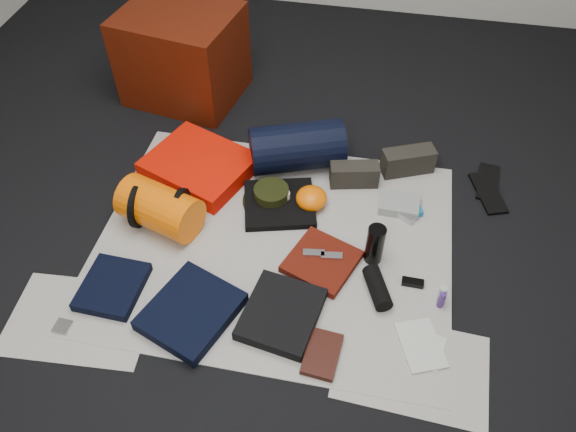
% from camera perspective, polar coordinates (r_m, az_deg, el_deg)
% --- Properties ---
extents(floor, '(4.50, 4.50, 0.02)m').
position_cam_1_polar(floor, '(2.59, -1.40, -2.92)').
color(floor, black).
rests_on(floor, ground).
extents(newspaper_mat, '(1.60, 1.30, 0.01)m').
position_cam_1_polar(newspaper_mat, '(2.58, -1.41, -2.74)').
color(newspaper_mat, silver).
rests_on(newspaper_mat, floor).
extents(newspaper_sheet_front_left, '(0.61, 0.44, 0.00)m').
position_cam_1_polar(newspaper_sheet_front_left, '(2.50, -20.37, -9.81)').
color(newspaper_sheet_front_left, silver).
rests_on(newspaper_sheet_front_left, floor).
extents(newspaper_sheet_front_right, '(0.60, 0.43, 0.00)m').
position_cam_1_polar(newspaper_sheet_front_right, '(2.29, 12.46, -14.71)').
color(newspaper_sheet_front_right, silver).
rests_on(newspaper_sheet_front_right, floor).
extents(red_cabinet, '(0.69, 0.61, 0.51)m').
position_cam_1_polar(red_cabinet, '(3.34, -10.65, 15.76)').
color(red_cabinet, '#511405').
rests_on(red_cabinet, floor).
extents(sleeping_pad, '(0.61, 0.56, 0.09)m').
position_cam_1_polar(sleeping_pad, '(2.90, -8.99, 5.09)').
color(sleeping_pad, '#F61702').
rests_on(sleeping_pad, newspaper_mat).
extents(stuff_sack, '(0.41, 0.32, 0.22)m').
position_cam_1_polar(stuff_sack, '(2.64, -12.87, 0.79)').
color(stuff_sack, '#FF6604').
rests_on(stuff_sack, newspaper_mat).
extents(sack_strap_left, '(0.02, 0.22, 0.22)m').
position_cam_1_polar(sack_strap_left, '(2.67, -14.86, 1.09)').
color(sack_strap_left, black).
rests_on(sack_strap_left, newspaper_mat).
extents(sack_strap_right, '(0.03, 0.22, 0.22)m').
position_cam_1_polar(sack_strap_right, '(2.60, -10.83, 0.49)').
color(sack_strap_right, black).
rests_on(sack_strap_right, newspaper_mat).
extents(navy_duffel, '(0.52, 0.39, 0.24)m').
position_cam_1_polar(navy_duffel, '(2.85, 0.92, 7.02)').
color(navy_duffel, black).
rests_on(navy_duffel, newspaper_mat).
extents(boonie_brim, '(0.31, 0.31, 0.01)m').
position_cam_1_polar(boonie_brim, '(2.75, -1.68, 1.61)').
color(boonie_brim, black).
rests_on(boonie_brim, newspaper_mat).
extents(boonie_crown, '(0.17, 0.17, 0.07)m').
position_cam_1_polar(boonie_crown, '(2.72, -1.70, 2.21)').
color(boonie_crown, black).
rests_on(boonie_crown, boonie_brim).
extents(hiking_boot_left, '(0.25, 0.14, 0.12)m').
position_cam_1_polar(hiking_boot_left, '(2.81, 6.74, 4.21)').
color(hiking_boot_left, '#2B2721').
rests_on(hiking_boot_left, newspaper_mat).
extents(hiking_boot_right, '(0.28, 0.19, 0.13)m').
position_cam_1_polar(hiking_boot_right, '(2.92, 12.09, 5.49)').
color(hiking_boot_right, '#2B2721').
rests_on(hiking_boot_right, newspaper_mat).
extents(flip_flop_left, '(0.19, 0.30, 0.02)m').
position_cam_1_polar(flip_flop_left, '(2.96, 19.64, 2.23)').
color(flip_flop_left, black).
rests_on(flip_flop_left, floor).
extents(flip_flop_right, '(0.13, 0.27, 0.01)m').
position_cam_1_polar(flip_flop_right, '(3.01, 19.64, 3.25)').
color(flip_flop_right, black).
rests_on(flip_flop_right, floor).
extents(trousers_navy_a, '(0.26, 0.29, 0.04)m').
position_cam_1_polar(trousers_navy_a, '(2.52, -17.41, -6.86)').
color(trousers_navy_a, black).
rests_on(trousers_navy_a, newspaper_mat).
extents(trousers_navy_b, '(0.43, 0.46, 0.06)m').
position_cam_1_polar(trousers_navy_b, '(2.36, -9.81, -9.52)').
color(trousers_navy_b, black).
rests_on(trousers_navy_b, newspaper_mat).
extents(trousers_charcoal, '(0.34, 0.38, 0.05)m').
position_cam_1_polar(trousers_charcoal, '(2.32, -0.68, -9.91)').
color(trousers_charcoal, black).
rests_on(trousers_charcoal, newspaper_mat).
extents(black_tshirt, '(0.40, 0.39, 0.03)m').
position_cam_1_polar(black_tshirt, '(2.71, -0.88, 1.24)').
color(black_tshirt, black).
rests_on(black_tshirt, newspaper_mat).
extents(red_shirt, '(0.36, 0.36, 0.04)m').
position_cam_1_polar(red_shirt, '(2.49, 3.44, -4.63)').
color(red_shirt, '#561309').
rests_on(red_shirt, newspaper_mat).
extents(orange_stuff_sack, '(0.18, 0.18, 0.10)m').
position_cam_1_polar(orange_stuff_sack, '(2.70, 2.39, 1.82)').
color(orange_stuff_sack, '#FF6604').
rests_on(orange_stuff_sack, newspaper_mat).
extents(first_aid_pouch, '(0.19, 0.15, 0.05)m').
position_cam_1_polar(first_aid_pouch, '(2.75, 11.22, 1.19)').
color(first_aid_pouch, gray).
rests_on(first_aid_pouch, newspaper_mat).
extents(water_bottle, '(0.10, 0.10, 0.20)m').
position_cam_1_polar(water_bottle, '(2.47, 8.83, -2.86)').
color(water_bottle, black).
rests_on(water_bottle, newspaper_mat).
extents(speaker, '(0.15, 0.21, 0.08)m').
position_cam_1_polar(speaker, '(2.41, 9.06, -7.20)').
color(speaker, black).
rests_on(speaker, newspaper_mat).
extents(compact_camera, '(0.10, 0.09, 0.03)m').
position_cam_1_polar(compact_camera, '(2.72, 11.93, 0.03)').
color(compact_camera, '#BBBABF').
rests_on(compact_camera, newspaper_mat).
extents(cyan_case, '(0.12, 0.10, 0.03)m').
position_cam_1_polar(cyan_case, '(2.74, 12.37, 0.47)').
color(cyan_case, '#106FA3').
rests_on(cyan_case, newspaper_mat).
extents(toiletry_purple, '(0.03, 0.03, 0.09)m').
position_cam_1_polar(toiletry_purple, '(2.42, 15.33, -8.20)').
color(toiletry_purple, '#45267A').
rests_on(toiletry_purple, newspaper_mat).
extents(toiletry_clear, '(0.04, 0.04, 0.09)m').
position_cam_1_polar(toiletry_clear, '(2.43, 15.35, -7.72)').
color(toiletry_clear, '#B4B9B5').
rests_on(toiletry_clear, newspaper_mat).
extents(paperback_book, '(0.15, 0.21, 0.03)m').
position_cam_1_polar(paperback_book, '(2.25, 3.48, -13.83)').
color(paperback_book, black).
rests_on(paperback_book, newspaper_mat).
extents(map_booklet, '(0.22, 0.26, 0.01)m').
position_cam_1_polar(map_booklet, '(2.33, 13.34, -12.64)').
color(map_booklet, beige).
rests_on(map_booklet, newspaper_mat).
extents(map_printout, '(0.16, 0.19, 0.01)m').
position_cam_1_polar(map_printout, '(2.33, 13.89, -13.03)').
color(map_printout, beige).
rests_on(map_printout, newspaper_mat).
extents(sunglasses, '(0.09, 0.04, 0.02)m').
position_cam_1_polar(sunglasses, '(2.48, 12.55, -6.61)').
color(sunglasses, black).
rests_on(sunglasses, newspaper_mat).
extents(key_cluster, '(0.07, 0.07, 0.01)m').
position_cam_1_polar(key_cluster, '(2.49, -21.93, -10.37)').
color(key_cluster, '#BBBABF').
rests_on(key_cluster, newspaper_mat).
extents(tape_roll, '(0.05, 0.05, 0.04)m').
position_cam_1_polar(tape_roll, '(2.71, -0.34, 2.13)').
color(tape_roll, silver).
rests_on(tape_roll, black_tshirt).
extents(energy_bar_a, '(0.10, 0.05, 0.01)m').
position_cam_1_polar(energy_bar_a, '(2.48, 2.63, -3.78)').
color(energy_bar_a, '#BBBABF').
rests_on(energy_bar_a, red_shirt).
extents(energy_bar_b, '(0.10, 0.05, 0.01)m').
position_cam_1_polar(energy_bar_b, '(2.48, 4.45, -4.05)').
color(energy_bar_b, '#BBBABF').
rests_on(energy_bar_b, red_shirt).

